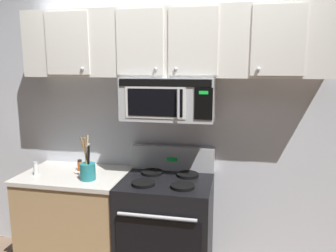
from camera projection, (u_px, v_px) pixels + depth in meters
back_wall at (175, 120)px, 3.01m from camera, size 5.20×0.10×2.70m
stove_range at (166, 228)px, 2.82m from camera, size 0.76×0.69×1.12m
over_range_microwave at (169, 98)px, 2.73m from camera, size 0.76×0.43×0.35m
upper_cabinets at (170, 43)px, 2.68m from camera, size 2.50×0.36×0.55m
counter_segment at (77, 220)px, 3.00m from camera, size 0.93×0.65×0.90m
utensil_crock_teal at (88, 169)px, 2.74m from camera, size 0.13×0.13×0.38m
salt_shaker at (36, 168)px, 2.86m from camera, size 0.04×0.04×0.12m
spice_jar at (80, 165)px, 2.98m from camera, size 0.04×0.04×0.10m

